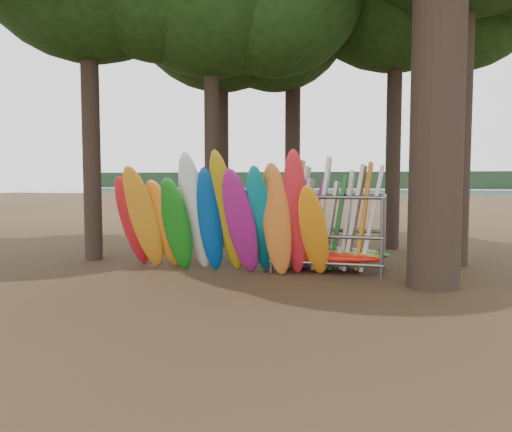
# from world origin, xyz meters

# --- Properties ---
(ground) EXTENTS (120.00, 120.00, 0.00)m
(ground) POSITION_xyz_m (0.00, 0.00, 0.00)
(ground) COLOR #47331E
(ground) RESTS_ON ground
(lake) EXTENTS (160.00, 160.00, 0.00)m
(lake) POSITION_xyz_m (0.00, 60.00, 0.00)
(lake) COLOR gray
(lake) RESTS_ON ground
(far_shore) EXTENTS (160.00, 4.00, 4.00)m
(far_shore) POSITION_xyz_m (0.00, 110.00, 2.00)
(far_shore) COLOR black
(far_shore) RESTS_ON ground
(kayak_row) EXTENTS (5.52, 2.03, 3.16)m
(kayak_row) POSITION_xyz_m (-0.78, 0.89, 1.32)
(kayak_row) COLOR red
(kayak_row) RESTS_ON ground
(storage_rack) EXTENTS (3.01, 1.57, 2.90)m
(storage_rack) POSITION_xyz_m (1.79, 2.17, 0.94)
(storage_rack) COLOR slate
(storage_rack) RESTS_ON ground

